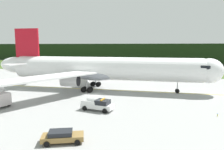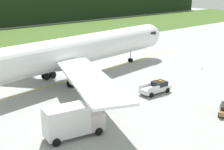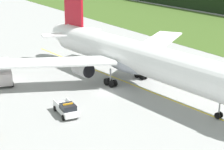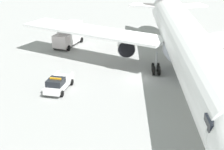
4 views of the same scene
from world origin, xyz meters
TOP-DOWN VIEW (x-y plane):
  - ground at (0.00, 0.00)m, footprint 320.00×320.00m
  - grass_verge at (0.00, 54.02)m, footprint 320.00×43.36m
  - distant_tree_line at (0.00, 82.29)m, footprint 288.00×7.38m
  - taxiway_centerline_main at (0.45, 5.69)m, footprint 68.37×8.02m
  - airliner at (-0.23, 5.61)m, footprint 52.79×46.04m
  - ops_pickup_truck at (5.11, -9.42)m, footprint 5.37×2.61m
  - staff_car at (5.66, -21.11)m, footprint 4.76×3.53m
  - taxiway_edge_light_east at (22.73, -6.54)m, footprint 0.12×0.12m

SIDE VIEW (x-z plane):
  - ground at x=0.00m, z-range 0.00..0.00m
  - taxiway_centerline_main at x=0.45m, z-range 0.00..0.01m
  - grass_verge at x=0.00m, z-range 0.00..0.04m
  - taxiway_edge_light_east at x=22.73m, z-range 0.02..0.44m
  - staff_car at x=5.66m, z-range 0.05..1.35m
  - ops_pickup_truck at x=5.11m, z-range -0.07..1.87m
  - airliner at x=-0.23m, z-range -2.28..12.09m
  - distant_tree_line at x=0.00m, z-range 0.00..11.15m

